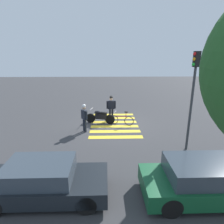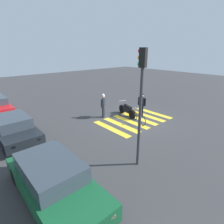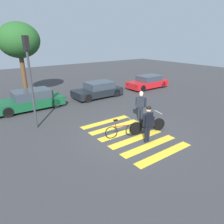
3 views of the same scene
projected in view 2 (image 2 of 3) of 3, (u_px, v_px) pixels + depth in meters
name	position (u px, v px, depth m)	size (l,w,h in m)	color
ground_plane	(134.00, 120.00, 12.89)	(60.00, 60.00, 0.00)	#38383A
police_motorcycle	(127.00, 110.00, 13.58)	(2.07, 0.76, 1.05)	black
leaning_bicycle	(139.00, 118.00, 12.34)	(1.66, 0.65, 0.98)	black
officer_on_foot	(142.00, 103.00, 13.29)	(0.69, 0.25, 1.84)	black
officer_by_motorcycle	(103.00, 104.00, 13.09)	(0.43, 0.58, 1.79)	#1E232D
crosswalk_stripes	(134.00, 120.00, 12.89)	(3.24, 4.95, 0.01)	yellow
car_green_compact	(53.00, 180.00, 6.03)	(4.59, 1.88, 1.34)	black
car_black_suv	(14.00, 128.00, 10.05)	(4.13, 1.87, 1.29)	black
traffic_light_pole	(141.00, 93.00, 6.90)	(0.35, 0.30, 4.87)	#38383D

